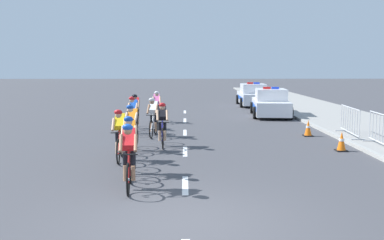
# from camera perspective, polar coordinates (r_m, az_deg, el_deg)

# --- Properties ---
(ground_plane) EXTENTS (160.00, 160.00, 0.00)m
(ground_plane) POSITION_cam_1_polar(r_m,az_deg,el_deg) (8.04, -0.85, -13.06)
(ground_plane) COLOR #424247
(sidewalk_slab) EXTENTS (4.62, 60.00, 0.12)m
(sidewalk_slab) POSITION_cam_1_polar(r_m,az_deg,el_deg) (23.15, 19.31, 0.01)
(sidewalk_slab) COLOR gray
(sidewalk_slab) RESTS_ON ground
(kerb_edge) EXTENTS (0.16, 60.00, 0.13)m
(kerb_edge) POSITION_cam_1_polar(r_m,az_deg,el_deg) (22.47, 13.97, 0.01)
(kerb_edge) COLOR #9E9E99
(kerb_edge) RESTS_ON ground
(lane_markings_centre) EXTENTS (0.14, 21.60, 0.01)m
(lane_markings_centre) POSITION_cam_1_polar(r_m,az_deg,el_deg) (16.22, -0.91, -2.70)
(lane_markings_centre) COLOR white
(lane_markings_centre) RESTS_ON ground
(cyclist_lead) EXTENTS (0.44, 1.72, 1.56)m
(cyclist_lead) POSITION_cam_1_polar(r_m,az_deg,el_deg) (9.91, -8.14, -4.52)
(cyclist_lead) COLOR black
(cyclist_lead) RESTS_ON ground
(cyclist_second) EXTENTS (0.43, 1.72, 1.56)m
(cyclist_second) POSITION_cam_1_polar(r_m,az_deg,el_deg) (11.31, -8.04, -3.06)
(cyclist_second) COLOR black
(cyclist_second) RESTS_ON ground
(cyclist_third) EXTENTS (0.42, 1.72, 1.56)m
(cyclist_third) POSITION_cam_1_polar(r_m,az_deg,el_deg) (12.94, -9.30, -1.80)
(cyclist_third) COLOR black
(cyclist_third) RESTS_ON ground
(cyclist_fourth) EXTENTS (0.45, 1.72, 1.56)m
(cyclist_fourth) POSITION_cam_1_polar(r_m,az_deg,el_deg) (14.35, -7.73, -0.89)
(cyclist_fourth) COLOR black
(cyclist_fourth) RESTS_ON ground
(cyclist_fifth) EXTENTS (0.44, 1.72, 1.56)m
(cyclist_fifth) POSITION_cam_1_polar(r_m,az_deg,el_deg) (15.02, -3.85, -0.48)
(cyclist_fifth) COLOR black
(cyclist_fifth) RESTS_ON ground
(cyclist_sixth) EXTENTS (0.45, 1.72, 1.56)m
(cyclist_sixth) POSITION_cam_1_polar(r_m,az_deg,el_deg) (17.14, -5.01, 0.45)
(cyclist_sixth) COLOR black
(cyclist_sixth) RESTS_ON ground
(cyclist_seventh) EXTENTS (0.42, 1.72, 1.56)m
(cyclist_seventh) POSITION_cam_1_polar(r_m,az_deg,el_deg) (19.31, -7.30, 1.18)
(cyclist_seventh) COLOR black
(cyclist_seventh) RESTS_ON ground
(cyclist_eighth) EXTENTS (0.44, 1.72, 1.56)m
(cyclist_eighth) POSITION_cam_1_polar(r_m,az_deg,el_deg) (17.94, -7.57, 0.72)
(cyclist_eighth) COLOR black
(cyclist_eighth) RESTS_ON ground
(cyclist_ninth) EXTENTS (0.45, 1.72, 1.56)m
(cyclist_ninth) POSITION_cam_1_polar(r_m,az_deg,el_deg) (21.40, -4.57, 1.79)
(cyclist_ninth) COLOR black
(cyclist_ninth) RESTS_ON ground
(police_car_nearest) EXTENTS (2.31, 4.55, 1.59)m
(police_car_nearest) POSITION_cam_1_polar(r_m,az_deg,el_deg) (24.33, 10.08, 2.09)
(police_car_nearest) COLOR white
(police_car_nearest) RESTS_ON ground
(police_car_second) EXTENTS (2.08, 4.44, 1.59)m
(police_car_second) POSITION_cam_1_polar(r_m,az_deg,el_deg) (30.42, 7.86, 3.13)
(police_car_second) COLOR silver
(police_car_second) RESTS_ON ground
(crowd_barrier_middle) EXTENTS (0.61, 2.32, 1.07)m
(crowd_barrier_middle) POSITION_cam_1_polar(r_m,az_deg,el_deg) (15.60, 23.36, -1.29)
(crowd_barrier_middle) COLOR #B7BABF
(crowd_barrier_middle) RESTS_ON sidewalk_slab
(crowd_barrier_rear) EXTENTS (0.66, 2.32, 1.07)m
(crowd_barrier_rear) POSITION_cam_1_polar(r_m,az_deg,el_deg) (17.73, 19.68, -0.17)
(crowd_barrier_rear) COLOR #B7BABF
(crowd_barrier_rear) RESTS_ON sidewalk_slab
(traffic_cone_near) EXTENTS (0.36, 0.36, 0.64)m
(traffic_cone_near) POSITION_cam_1_polar(r_m,az_deg,el_deg) (17.83, 14.74, -1.04)
(traffic_cone_near) COLOR black
(traffic_cone_near) RESTS_ON ground
(traffic_cone_mid) EXTENTS (0.36, 0.36, 0.64)m
(traffic_cone_mid) POSITION_cam_1_polar(r_m,az_deg,el_deg) (15.06, 18.72, -2.66)
(traffic_cone_mid) COLOR black
(traffic_cone_mid) RESTS_ON ground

